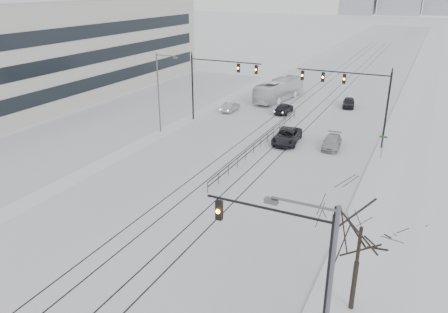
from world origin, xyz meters
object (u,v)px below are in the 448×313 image
at_px(sedan_nb_front, 287,136).
at_px(sedan_nb_right, 332,142).
at_px(sedan_sb_inner, 284,108).
at_px(box_truck, 279,90).
at_px(traffic_mast_near, 294,255).
at_px(sedan_nb_far, 349,103).
at_px(sedan_sb_outer, 231,107).
at_px(bare_tree, 360,236).

height_order(sedan_nb_front, sedan_nb_right, sedan_nb_front).
height_order(sedan_sb_inner, sedan_nb_front, sedan_nb_front).
bearing_deg(box_truck, traffic_mast_near, 120.23).
height_order(traffic_mast_near, sedan_nb_far, traffic_mast_near).
bearing_deg(sedan_sb_outer, sedan_nb_right, 150.75).
relative_size(sedan_nb_front, box_truck, 0.50).
height_order(sedan_nb_right, box_truck, box_truck).
bearing_deg(bare_tree, box_truck, 113.82).
distance_m(traffic_mast_near, sedan_nb_far, 44.97).
relative_size(sedan_sb_inner, sedan_nb_front, 0.76).
distance_m(traffic_mast_near, sedan_sb_outer, 40.66).
distance_m(sedan_nb_front, box_truck, 18.81).
relative_size(traffic_mast_near, bare_tree, 1.15).
xyz_separation_m(sedan_nb_front, box_truck, (-6.92, 17.48, 0.76)).
xyz_separation_m(sedan_nb_far, box_truck, (-10.07, -0.39, 0.85)).
relative_size(sedan_sb_outer, sedan_nb_front, 0.69).
height_order(bare_tree, sedan_sb_inner, bare_tree).
bearing_deg(sedan_sb_inner, box_truck, -64.59).
xyz_separation_m(sedan_nb_right, sedan_nb_far, (-1.58, 17.33, 0.05)).
distance_m(bare_tree, sedan_sb_inner, 37.97).
bearing_deg(sedan_nb_far, sedan_nb_right, -93.28).
bearing_deg(sedan_nb_right, sedan_nb_far, 90.05).
bearing_deg(box_truck, sedan_nb_far, -167.18).
xyz_separation_m(sedan_sb_inner, box_truck, (-2.92, 6.46, 0.81)).
height_order(bare_tree, sedan_nb_far, bare_tree).
xyz_separation_m(sedan_sb_inner, sedan_sb_outer, (-6.78, -2.17, -0.09)).
xyz_separation_m(sedan_nb_front, sedan_nb_far, (3.15, 17.87, -0.09)).
bearing_deg(sedan_sb_inner, sedan_nb_front, 111.05).
distance_m(sedan_sb_outer, sedan_nb_right, 17.60).
relative_size(traffic_mast_near, sedan_sb_outer, 1.89).
distance_m(traffic_mast_near, box_truck, 46.87).
bearing_deg(sedan_sb_outer, sedan_nb_front, 139.56).
distance_m(sedan_sb_outer, sedan_nb_front, 13.94).
relative_size(sedan_nb_front, sedan_nb_far, 1.39).
bearing_deg(sedan_nb_far, sedan_nb_front, -108.49).
distance_m(sedan_nb_front, sedan_nb_far, 18.14).
height_order(traffic_mast_near, sedan_nb_front, traffic_mast_near).
xyz_separation_m(bare_tree, sedan_nb_far, (-8.05, 41.44, -3.83)).
bearing_deg(sedan_nb_far, box_truck, 173.73).
bearing_deg(sedan_nb_far, sedan_sb_outer, -155.56).
height_order(sedan_sb_outer, sedan_nb_right, sedan_nb_right).
bearing_deg(bare_tree, sedan_nb_far, 100.99).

